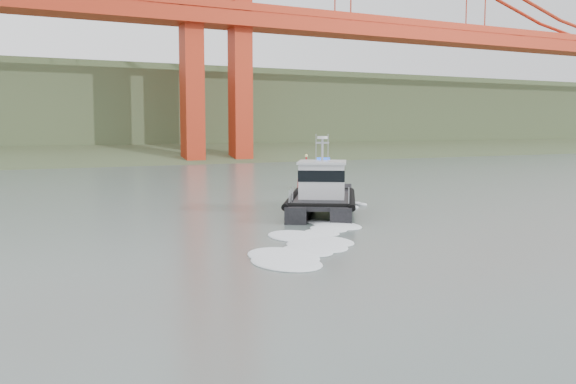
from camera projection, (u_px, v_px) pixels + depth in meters
name	position (u px, v px, depth m)	size (l,w,h in m)	color
ground	(403.00, 275.00, 24.35)	(400.00, 400.00, 0.00)	slate
headlands	(30.00, 120.00, 134.11)	(500.00, 105.36, 27.12)	#384A2A
patrol_boat	(322.00, 193.00, 41.95)	(9.08, 11.05, 5.18)	black
nav_buoy	(306.00, 179.00, 58.06)	(1.59, 1.59, 3.31)	#B90C16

